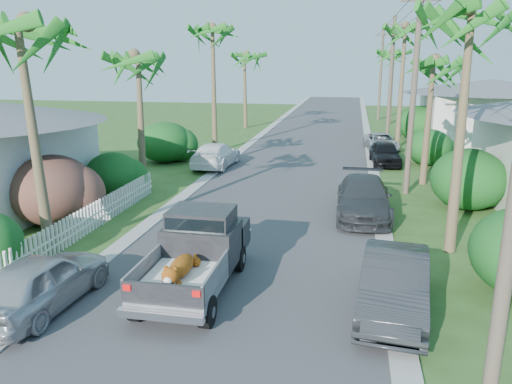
% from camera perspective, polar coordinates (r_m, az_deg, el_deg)
% --- Properties ---
extents(ground, '(120.00, 120.00, 0.00)m').
position_cam_1_polar(ground, '(12.15, -5.13, -14.62)').
color(ground, '#334C1C').
rests_on(ground, ground).
extents(road, '(8.00, 100.00, 0.02)m').
position_cam_1_polar(road, '(35.77, 5.95, 5.18)').
color(road, '#38383A').
rests_on(road, ground).
extents(curb_left, '(0.60, 100.00, 0.06)m').
position_cam_1_polar(curb_left, '(36.38, -0.84, 5.45)').
color(curb_left, '#A5A39E').
rests_on(curb_left, ground).
extents(curb_right, '(0.60, 100.00, 0.06)m').
position_cam_1_polar(curb_right, '(35.66, 12.87, 4.89)').
color(curb_right, '#A5A39E').
rests_on(curb_right, ground).
extents(pickup_truck, '(1.98, 5.12, 2.06)m').
position_cam_1_polar(pickup_truck, '(13.69, -6.50, -6.46)').
color(pickup_truck, black).
rests_on(pickup_truck, ground).
extents(parked_car_rn, '(1.98, 4.54, 1.45)m').
position_cam_1_polar(parked_car_rn, '(12.68, 15.52, -10.12)').
color(parked_car_rn, '#282A2C').
rests_on(parked_car_rn, ground).
extents(parked_car_rm, '(2.13, 5.09, 1.47)m').
position_cam_1_polar(parked_car_rm, '(19.98, 12.19, -0.67)').
color(parked_car_rm, '#2F3134').
rests_on(parked_car_rm, ground).
extents(parked_car_rf, '(1.87, 4.05, 1.34)m').
position_cam_1_polar(parked_car_rf, '(30.26, 14.54, 4.29)').
color(parked_car_rf, black).
rests_on(parked_car_rf, ground).
extents(parked_car_rd, '(2.45, 4.37, 1.15)m').
position_cam_1_polar(parked_car_rd, '(35.03, 14.10, 5.55)').
color(parked_car_rd, '#B8BBC0').
rests_on(parked_car_rd, ground).
extents(parked_car_ln, '(1.88, 4.22, 1.41)m').
position_cam_1_polar(parked_car_ln, '(13.47, -23.37, -9.42)').
color(parked_car_ln, '#ACAEB3').
rests_on(parked_car_ln, ground).
extents(parked_car_lf, '(2.12, 4.83, 1.38)m').
position_cam_1_polar(parked_car_lf, '(28.72, -4.63, 4.21)').
color(parked_car_lf, white).
rests_on(parked_car_lf, ground).
extents(palm_l_a, '(4.40, 4.40, 8.20)m').
position_cam_1_polar(palm_l_a, '(16.09, -25.27, 16.96)').
color(palm_l_a, brown).
rests_on(palm_l_a, ground).
extents(palm_l_b, '(4.40, 4.40, 7.40)m').
position_cam_1_polar(palm_l_b, '(24.22, -13.46, 14.89)').
color(palm_l_b, brown).
rests_on(palm_l_b, ground).
extents(palm_l_c, '(4.40, 4.40, 9.20)m').
position_cam_1_polar(palm_l_c, '(33.44, -5.00, 18.13)').
color(palm_l_c, brown).
rests_on(palm_l_c, ground).
extents(palm_l_d, '(4.40, 4.40, 7.70)m').
position_cam_1_polar(palm_l_d, '(45.16, -1.29, 15.44)').
color(palm_l_d, brown).
rests_on(palm_l_d, ground).
extents(palm_r_a, '(4.40, 4.40, 8.70)m').
position_cam_1_polar(palm_r_a, '(16.53, 23.62, 18.74)').
color(palm_r_a, brown).
rests_on(palm_r_a, ground).
extents(palm_r_b, '(4.40, 4.40, 7.20)m').
position_cam_1_polar(palm_r_b, '(25.39, 19.62, 13.99)').
color(palm_r_b, brown).
rests_on(palm_r_b, ground).
extents(palm_r_c, '(4.40, 4.40, 9.40)m').
position_cam_1_polar(palm_r_c, '(36.34, 16.73, 17.63)').
color(palm_r_c, brown).
rests_on(palm_r_c, ground).
extents(palm_r_d, '(4.40, 4.40, 8.00)m').
position_cam_1_polar(palm_r_d, '(50.27, 15.45, 15.21)').
color(palm_r_d, brown).
rests_on(palm_r_d, ground).
extents(shrub_l_b, '(3.00, 3.30, 2.60)m').
position_cam_1_polar(shrub_l_b, '(19.99, -22.26, 0.22)').
color(shrub_l_b, '#9D163D').
rests_on(shrub_l_b, ground).
extents(shrub_l_c, '(2.40, 2.64, 2.00)m').
position_cam_1_polar(shrub_l_c, '(23.22, -16.06, 1.91)').
color(shrub_l_c, '#164D1A').
rests_on(shrub_l_c, ground).
extents(shrub_l_d, '(3.20, 3.52, 2.40)m').
position_cam_1_polar(shrub_l_d, '(30.60, -10.39, 5.64)').
color(shrub_l_d, '#164D1A').
rests_on(shrub_l_d, ground).
extents(shrub_r_b, '(3.00, 3.30, 2.50)m').
position_cam_1_polar(shrub_r_b, '(22.18, 23.09, 1.37)').
color(shrub_r_b, '#164D1A').
rests_on(shrub_r_b, ground).
extents(shrub_r_c, '(2.60, 2.86, 2.10)m').
position_cam_1_polar(shrub_r_c, '(30.86, 19.19, 4.86)').
color(shrub_r_c, '#164D1A').
rests_on(shrub_r_c, ground).
extents(shrub_r_d, '(3.20, 3.52, 2.60)m').
position_cam_1_polar(shrub_r_d, '(40.71, 18.04, 7.54)').
color(shrub_r_d, '#164D1A').
rests_on(shrub_r_d, ground).
extents(picket_fence, '(0.10, 11.00, 1.00)m').
position_cam_1_polar(picket_fence, '(18.87, -18.24, -2.76)').
color(picket_fence, white).
rests_on(picket_fence, ground).
extents(house_right_far, '(9.00, 8.00, 4.60)m').
position_cam_1_polar(house_right_far, '(41.54, 25.04, 8.16)').
color(house_right_far, silver).
rests_on(house_right_far, ground).
extents(utility_pole_b, '(1.60, 0.26, 9.00)m').
position_cam_1_polar(utility_pole_b, '(23.32, 17.57, 10.82)').
color(utility_pole_b, brown).
rests_on(utility_pole_b, ground).
extents(utility_pole_c, '(1.60, 0.26, 9.00)m').
position_cam_1_polar(utility_pole_c, '(38.25, 15.14, 12.30)').
color(utility_pole_c, brown).
rests_on(utility_pole_c, ground).
extents(utility_pole_d, '(1.60, 0.26, 9.00)m').
position_cam_1_polar(utility_pole_d, '(53.22, 14.07, 12.94)').
color(utility_pole_d, brown).
rests_on(utility_pole_d, ground).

